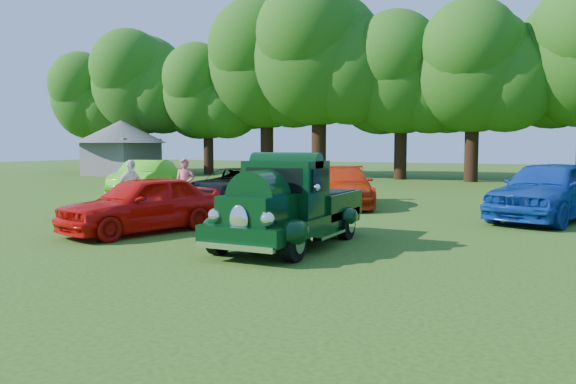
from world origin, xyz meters
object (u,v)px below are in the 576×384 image
at_px(spectator_white, 131,187).
at_px(back_car_orange, 344,186).
at_px(back_car_black, 232,185).
at_px(spectator_pink, 185,186).
at_px(red_convertible, 143,204).
at_px(gazebo, 121,142).
at_px(hero_pickup, 290,209).
at_px(back_car_blue, 549,190).
at_px(spectator_grey, 259,188).
at_px(back_car_lime, 145,178).

bearing_deg(spectator_white, back_car_orange, -38.30).
relative_size(back_car_black, spectator_pink, 2.65).
xyz_separation_m(red_convertible, gazebo, (-19.21, 20.28, 1.71)).
relative_size(hero_pickup, spectator_white, 2.74).
xyz_separation_m(back_car_orange, gazebo, (-21.49, 12.55, 1.71)).
relative_size(red_convertible, back_car_blue, 0.82).
height_order(back_car_black, spectator_grey, spectator_grey).
height_order(red_convertible, spectator_pink, spectator_pink).
distance_m(back_car_black, spectator_white, 4.61).
relative_size(back_car_orange, gazebo, 0.74).
xyz_separation_m(spectator_grey, gazebo, (-19.98, 15.89, 1.59)).
relative_size(red_convertible, spectator_grey, 2.52).
distance_m(spectator_pink, spectator_white, 1.63).
bearing_deg(hero_pickup, back_car_orange, 102.31).
bearing_deg(red_convertible, back_car_lime, 146.44).
bearing_deg(back_car_blue, gazebo, 172.68).
distance_m(red_convertible, back_car_orange, 8.06).
bearing_deg(spectator_pink, back_car_orange, 28.52).
distance_m(red_convertible, spectator_white, 3.77).
height_order(red_convertible, gazebo, gazebo).
xyz_separation_m(back_car_black, gazebo, (-17.32, 13.13, 1.77)).
bearing_deg(red_convertible, back_car_blue, 53.74).
height_order(spectator_pink, spectator_grey, spectator_pink).
relative_size(back_car_blue, spectator_pink, 2.92).
xyz_separation_m(spectator_pink, spectator_white, (-1.42, -0.81, -0.02)).
relative_size(spectator_pink, spectator_white, 1.03).
bearing_deg(spectator_pink, back_car_blue, -4.10).
xyz_separation_m(back_car_orange, back_car_blue, (6.47, -1.09, 0.16)).
bearing_deg(spectator_white, hero_pickup, -105.67).
xyz_separation_m(red_convertible, back_car_orange, (2.28, 7.73, -0.00)).
bearing_deg(spectator_white, back_car_blue, -64.70).
bearing_deg(gazebo, back_car_blue, -26.02).
bearing_deg(back_car_blue, back_car_orange, -170.89).
relative_size(back_car_black, spectator_grey, 2.81).
xyz_separation_m(hero_pickup, red_convertible, (-3.97, 0.02, -0.08)).
bearing_deg(spectator_pink, back_car_black, 77.49).
relative_size(spectator_grey, gazebo, 0.25).
bearing_deg(gazebo, hero_pickup, -41.22).
distance_m(back_car_blue, gazebo, 31.15).
height_order(back_car_blue, spectator_pink, spectator_pink).
bearing_deg(back_car_blue, spectator_pink, -143.61).
relative_size(back_car_blue, gazebo, 0.78).
bearing_deg(hero_pickup, gazebo, 138.78).
xyz_separation_m(back_car_lime, back_car_orange, (8.93, -0.23, -0.06)).
distance_m(red_convertible, gazebo, 27.99).
height_order(back_car_lime, gazebo, gazebo).
distance_m(back_car_lime, spectator_pink, 7.01).
bearing_deg(back_car_orange, spectator_grey, -136.96).
bearing_deg(back_car_orange, back_car_lime, 155.86).
bearing_deg(gazebo, spectator_grey, -38.50).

